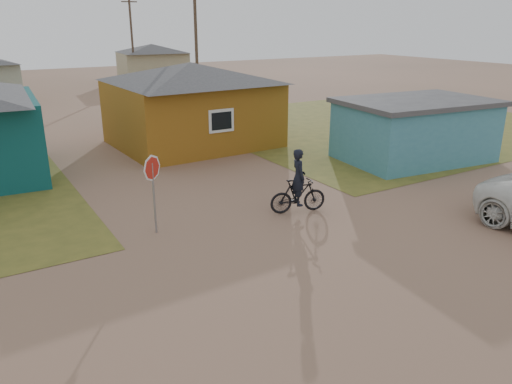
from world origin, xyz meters
TOP-DOWN VIEW (x-y plane):
  - ground at (0.00, 0.00)m, footprint 120.00×120.00m
  - grass_ne at (14.00, 13.00)m, footprint 20.00×18.00m
  - house_yellow at (2.50, 14.00)m, footprint 7.72×6.76m
  - shed_turquoise at (9.50, 6.50)m, footprint 6.71×4.93m
  - house_beige_east at (10.00, 40.00)m, footprint 6.95×6.05m
  - utility_pole_near at (6.50, 22.00)m, footprint 1.40×0.20m
  - utility_pole_far at (7.50, 38.00)m, footprint 1.40×0.20m
  - stop_sign at (-2.89, 4.66)m, footprint 0.74×0.20m
  - cyclist at (1.51, 3.89)m, footprint 1.88×0.98m

SIDE VIEW (x-z plane):
  - ground at x=0.00m, z-range 0.00..0.00m
  - grass_ne at x=14.00m, z-range 0.00..0.01m
  - cyclist at x=1.51m, z-range -0.28..1.77m
  - shed_turquoise at x=9.50m, z-range 0.01..2.61m
  - stop_sign at x=-2.89m, z-range 0.55..2.84m
  - house_beige_east at x=10.00m, z-range 0.06..3.66m
  - house_yellow at x=2.50m, z-range 0.05..3.95m
  - utility_pole_near at x=6.50m, z-range 0.14..8.14m
  - utility_pole_far at x=7.50m, z-range 0.14..8.14m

